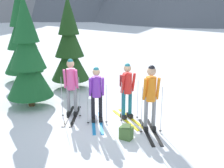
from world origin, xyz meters
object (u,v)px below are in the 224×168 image
pine_tree_mid (28,57)px  skier_in_orange (151,94)px  skier_in_purple (97,93)px  pine_tree_near (22,39)px  skier_in_pink (71,85)px  skier_in_red (127,88)px  pine_tree_far (69,47)px  backpack_on_snow_front (126,132)px

pine_tree_mid → skier_in_orange: bearing=-19.3°
skier_in_purple → pine_tree_near: (-4.09, 4.14, 0.95)m
skier_in_pink → skier_in_red: size_ratio=1.05×
skier_in_purple → pine_tree_near: bearing=134.7°
skier_in_purple → pine_tree_near: 5.89m
skier_in_purple → skier_in_red: skier_in_red is taller
pine_tree_mid → pine_tree_far: size_ratio=1.00×
pine_tree_far → skier_in_purple: bearing=-62.6°
skier_in_red → pine_tree_near: (-4.94, 3.75, 0.89)m
pine_tree_far → skier_in_red: bearing=-48.8°
pine_tree_near → pine_tree_mid: pine_tree_near is taller
skier_in_purple → pine_tree_far: pine_tree_far is taller
pine_tree_near → pine_tree_far: bearing=-18.9°
pine_tree_mid → skier_in_pink: bearing=-21.4°
skier_in_pink → skier_in_orange: skier_in_orange is taller
skier_in_orange → pine_tree_far: 4.98m
skier_in_red → skier_in_orange: size_ratio=0.93×
skier_in_orange → skier_in_red: bearing=132.6°
skier_in_red → backpack_on_snow_front: size_ratio=4.51×
pine_tree_far → backpack_on_snow_front: size_ratio=9.68×
skier_in_red → pine_tree_far: (-2.57, 2.94, 0.73)m
skier_in_orange → pine_tree_near: (-5.64, 4.51, 0.80)m
skier_in_pink → skier_in_purple: size_ratio=1.08×
skier_in_pink → skier_in_orange: bearing=-17.8°
skier_in_orange → pine_tree_far: (-3.27, 3.70, 0.63)m
skier_in_pink → skier_in_orange: 2.54m
skier_in_red → pine_tree_far: pine_tree_far is taller
skier_in_purple → skier_in_red: bearing=24.4°
backpack_on_snow_front → skier_in_purple: bearing=134.5°
skier_in_purple → pine_tree_mid: (-2.48, 1.04, 0.79)m
skier_in_orange → pine_tree_far: pine_tree_far is taller
skier_in_orange → pine_tree_mid: pine_tree_mid is taller
pine_tree_near → skier_in_purple: bearing=-45.3°
skier_in_red → pine_tree_near: bearing=142.8°
pine_tree_near → backpack_on_snow_front: (5.04, -5.11, -1.68)m
pine_tree_mid → backpack_on_snow_front: 4.27m
pine_tree_near → pine_tree_far: pine_tree_near is taller
skier_in_red → skier_in_orange: (0.70, -0.76, 0.09)m
skier_in_orange → pine_tree_far: size_ratio=0.50×
skier_in_red → pine_tree_near: size_ratio=0.42×
pine_tree_far → pine_tree_near: bearing=161.1°
pine_tree_near → pine_tree_mid: size_ratio=1.10×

